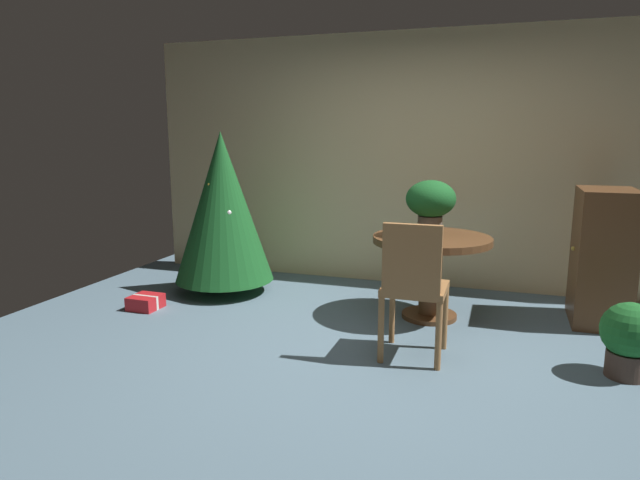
{
  "coord_description": "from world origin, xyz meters",
  "views": [
    {
      "loc": [
        0.82,
        -3.62,
        1.59
      ],
      "look_at": [
        -0.58,
        0.58,
        0.73
      ],
      "focal_mm": 31.13,
      "sensor_mm": 36.0,
      "label": 1
    }
  ],
  "objects_px": {
    "wooden_chair_near": "(414,283)",
    "gift_box_red": "(146,302)",
    "flower_vase": "(431,202)",
    "round_dining_table": "(431,257)",
    "holiday_tree": "(223,207)",
    "potted_plant": "(629,337)",
    "wooden_cabinet": "(602,257)"
  },
  "relations": [
    {
      "from": "round_dining_table",
      "to": "wooden_chair_near",
      "type": "xyz_separation_m",
      "value": [
        0.0,
        -0.96,
        0.02
      ]
    },
    {
      "from": "gift_box_red",
      "to": "wooden_cabinet",
      "type": "distance_m",
      "value": 4.02
    },
    {
      "from": "round_dining_table",
      "to": "holiday_tree",
      "type": "bearing_deg",
      "value": 175.74
    },
    {
      "from": "flower_vase",
      "to": "wooden_chair_near",
      "type": "relative_size",
      "value": 0.48
    },
    {
      "from": "flower_vase",
      "to": "gift_box_red",
      "type": "distance_m",
      "value": 2.72
    },
    {
      "from": "wooden_chair_near",
      "to": "wooden_cabinet",
      "type": "height_order",
      "value": "wooden_cabinet"
    },
    {
      "from": "wooden_chair_near",
      "to": "potted_plant",
      "type": "height_order",
      "value": "wooden_chair_near"
    },
    {
      "from": "wooden_cabinet",
      "to": "gift_box_red",
      "type": "bearing_deg",
      "value": -166.76
    },
    {
      "from": "flower_vase",
      "to": "wooden_cabinet",
      "type": "distance_m",
      "value": 1.5
    },
    {
      "from": "holiday_tree",
      "to": "potted_plant",
      "type": "distance_m",
      "value": 3.65
    },
    {
      "from": "holiday_tree",
      "to": "wooden_chair_near",
      "type": "bearing_deg",
      "value": -28.27
    },
    {
      "from": "holiday_tree",
      "to": "wooden_cabinet",
      "type": "height_order",
      "value": "holiday_tree"
    },
    {
      "from": "flower_vase",
      "to": "round_dining_table",
      "type": "bearing_deg",
      "value": 19.47
    },
    {
      "from": "wooden_cabinet",
      "to": "potted_plant",
      "type": "distance_m",
      "value": 1.17
    },
    {
      "from": "wooden_chair_near",
      "to": "gift_box_red",
      "type": "bearing_deg",
      "value": 171.25
    },
    {
      "from": "wooden_chair_near",
      "to": "wooden_cabinet",
      "type": "distance_m",
      "value": 1.89
    },
    {
      "from": "wooden_chair_near",
      "to": "holiday_tree",
      "type": "relative_size",
      "value": 0.62
    },
    {
      "from": "flower_vase",
      "to": "potted_plant",
      "type": "xyz_separation_m",
      "value": [
        1.42,
        -0.79,
        -0.74
      ]
    },
    {
      "from": "round_dining_table",
      "to": "wooden_cabinet",
      "type": "xyz_separation_m",
      "value": [
        1.37,
        0.34,
        0.03
      ]
    },
    {
      "from": "flower_vase",
      "to": "wooden_cabinet",
      "type": "height_order",
      "value": "flower_vase"
    },
    {
      "from": "round_dining_table",
      "to": "gift_box_red",
      "type": "relative_size",
      "value": 3.74
    },
    {
      "from": "gift_box_red",
      "to": "potted_plant",
      "type": "distance_m",
      "value": 3.91
    },
    {
      "from": "wooden_chair_near",
      "to": "potted_plant",
      "type": "relative_size",
      "value": 1.96
    },
    {
      "from": "flower_vase",
      "to": "holiday_tree",
      "type": "relative_size",
      "value": 0.3
    },
    {
      "from": "gift_box_red",
      "to": "potted_plant",
      "type": "relative_size",
      "value": 0.53
    },
    {
      "from": "wooden_chair_near",
      "to": "gift_box_red",
      "type": "relative_size",
      "value": 3.7
    },
    {
      "from": "flower_vase",
      "to": "wooden_chair_near",
      "type": "distance_m",
      "value": 1.06
    },
    {
      "from": "wooden_chair_near",
      "to": "gift_box_red",
      "type": "distance_m",
      "value": 2.58
    },
    {
      "from": "flower_vase",
      "to": "potted_plant",
      "type": "height_order",
      "value": "flower_vase"
    },
    {
      "from": "gift_box_red",
      "to": "potted_plant",
      "type": "bearing_deg",
      "value": -3.28
    },
    {
      "from": "flower_vase",
      "to": "holiday_tree",
      "type": "xyz_separation_m",
      "value": [
        -2.05,
        0.16,
        -0.15
      ]
    },
    {
      "from": "wooden_chair_near",
      "to": "gift_box_red",
      "type": "xyz_separation_m",
      "value": [
        -2.5,
        0.39,
        -0.5
      ]
    }
  ]
}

